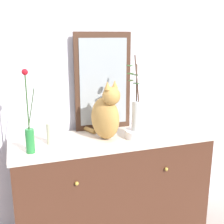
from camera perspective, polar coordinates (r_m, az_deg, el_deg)
The scene contains 8 objects.
wall_back at distance 2.21m, azimuth -2.54°, elevation 9.48°, with size 4.40×0.08×2.60m, color silver.
sideboard at distance 2.21m, azimuth 0.00°, elevation -14.95°, with size 1.37×0.47×0.82m.
mirror_leaning at distance 2.13m, azimuth -1.82°, elevation 5.85°, with size 0.42×0.03×0.71m.
cat_sitting at distance 1.95m, azimuth -1.24°, elevation -0.59°, with size 0.25×0.43×0.40m.
vase_slim_green at distance 1.80m, azimuth -15.73°, elevation -3.88°, with size 0.07×0.05×0.50m.
bowl_porcelain at distance 2.03m, azimuth 5.16°, elevation -4.24°, with size 0.18×0.18×0.05m, color white.
vase_glass_clear at distance 1.98m, azimuth 5.19°, elevation -0.28°, with size 0.16×0.11×0.51m.
candle_pillar at distance 1.93m, azimuth -11.85°, elevation -4.15°, with size 0.05×0.05×0.15m.
Camera 1 is at (-0.61, -1.81, 1.51)m, focal length 47.06 mm.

